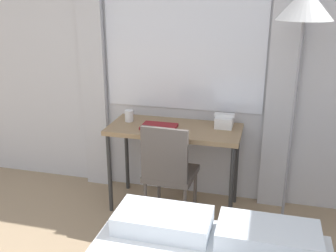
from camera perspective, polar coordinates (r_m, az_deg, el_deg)
name	(u,v)px	position (r m, az deg, el deg)	size (l,w,h in m)	color
wall_back_with_window	(183,53)	(3.55, 2.16, 10.48)	(5.01, 0.13, 2.70)	silver
desk	(174,135)	(3.40, 0.94, -1.34)	(1.14, 0.51, 0.77)	#937551
desk_chair	(169,169)	(3.24, 0.09, -6.24)	(0.42, 0.42, 0.89)	#59514C
standing_lamp	(304,23)	(3.01, 19.07, 14.00)	(0.40, 0.40, 1.91)	#4C4C51
telephone	(224,121)	(3.41, 8.17, 0.74)	(0.17, 0.19, 0.12)	white
book	(159,126)	(3.36, -1.32, -0.07)	(0.30, 0.19, 0.02)	maroon
mug	(129,116)	(3.53, -5.67, 1.47)	(0.07, 0.07, 0.10)	white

